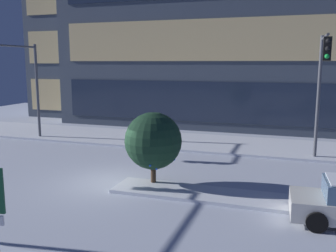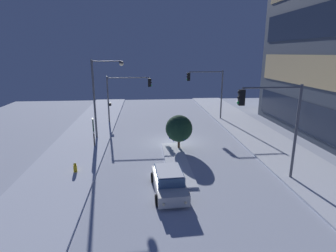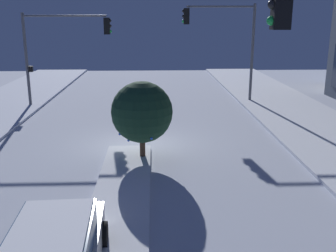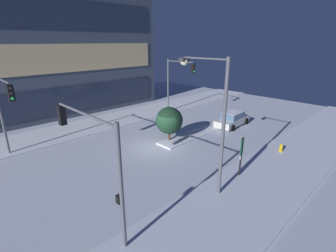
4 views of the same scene
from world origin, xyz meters
The scene contains 5 objects.
ground centered at (0.00, 0.00, 0.00)m, with size 52.00×52.00×0.00m, color silver.
median_strip centered at (4.83, -0.37, 0.07)m, with size 9.00×1.80×0.14m, color silver.
traffic_light_corner_far_left centered at (-9.40, 5.37, 4.47)m, with size 0.32×4.75×6.39m.
traffic_light_corner_near_left centered at (-8.42, -5.05, 4.05)m, with size 0.32×5.45×5.80m.
decorated_tree_median centered at (1.67, 0.22, 1.94)m, with size 2.41×2.41×3.15m.
Camera 3 is at (16.72, 0.67, 5.50)m, focal length 42.34 mm.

